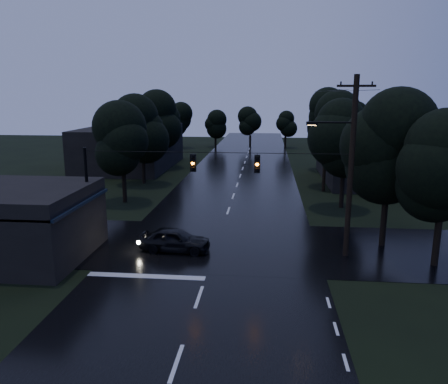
# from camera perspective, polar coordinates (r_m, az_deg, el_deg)

# --- Properties ---
(ground) EXTENTS (160.00, 160.00, 0.00)m
(ground) POSITION_cam_1_polar(r_m,az_deg,el_deg) (16.07, -6.24, -21.39)
(ground) COLOR black
(ground) RESTS_ON ground
(main_road) EXTENTS (12.00, 120.00, 0.02)m
(main_road) POSITION_cam_1_polar(r_m,az_deg,el_deg) (44.03, 1.72, 0.91)
(main_road) COLOR black
(main_road) RESTS_ON ground
(cross_street) EXTENTS (60.00, 9.00, 0.02)m
(cross_street) POSITION_cam_1_polar(r_m,az_deg,el_deg) (26.73, -0.96, -6.96)
(cross_street) COLOR black
(cross_street) RESTS_ON ground
(building_far_right) EXTENTS (10.00, 14.00, 4.40)m
(building_far_right) POSITION_cam_1_polar(r_m,az_deg,el_deg) (48.76, 18.77, 4.02)
(building_far_right) COLOR black
(building_far_right) RESTS_ON ground
(building_far_left) EXTENTS (10.00, 16.00, 5.00)m
(building_far_left) POSITION_cam_1_polar(r_m,az_deg,el_deg) (56.01, -12.04, 5.76)
(building_far_left) COLOR black
(building_far_left) RESTS_ON ground
(utility_pole_main) EXTENTS (3.50, 0.30, 10.00)m
(utility_pole_main) POSITION_cam_1_polar(r_m,az_deg,el_deg) (24.70, 16.08, 3.51)
(utility_pole_main) COLOR black
(utility_pole_main) RESTS_ON ground
(utility_pole_far) EXTENTS (2.00, 0.30, 7.50)m
(utility_pole_far) POSITION_cam_1_polar(r_m,az_deg,el_deg) (41.67, 13.08, 5.32)
(utility_pole_far) COLOR black
(utility_pole_far) RESTS_ON ground
(anchor_pole_left) EXTENTS (0.18, 0.18, 6.00)m
(anchor_pole_left) POSITION_cam_1_polar(r_m,az_deg,el_deg) (26.84, -17.36, -0.79)
(anchor_pole_left) COLOR black
(anchor_pole_left) RESTS_ON ground
(span_signals) EXTENTS (15.00, 0.37, 1.12)m
(span_signals) POSITION_cam_1_polar(r_m,az_deg,el_deg) (24.40, 0.02, 3.86)
(span_signals) COLOR black
(span_signals) RESTS_ON ground
(tree_corner_near) EXTENTS (4.48, 4.48, 9.44)m
(tree_corner_near) POSITION_cam_1_polar(r_m,az_deg,el_deg) (27.11, 20.85, 5.53)
(tree_corner_near) COLOR black
(tree_corner_near) RESTS_ON ground
(tree_corner_far) EXTENTS (3.92, 3.92, 8.26)m
(tree_corner_far) POSITION_cam_1_polar(r_m,az_deg,el_deg) (25.01, 26.89, 2.70)
(tree_corner_far) COLOR black
(tree_corner_far) RESTS_ON ground
(tree_left_a) EXTENTS (3.92, 3.92, 8.26)m
(tree_left_a) POSITION_cam_1_polar(r_m,az_deg,el_deg) (37.16, -13.18, 6.58)
(tree_left_a) COLOR black
(tree_left_a) RESTS_ON ground
(tree_left_b) EXTENTS (4.20, 4.20, 8.85)m
(tree_left_b) POSITION_cam_1_polar(r_m,az_deg,el_deg) (44.91, -10.67, 8.17)
(tree_left_b) COLOR black
(tree_left_b) RESTS_ON ground
(tree_left_c) EXTENTS (4.48, 4.48, 9.44)m
(tree_left_c) POSITION_cam_1_polar(r_m,az_deg,el_deg) (54.68, -8.36, 9.42)
(tree_left_c) COLOR black
(tree_left_c) RESTS_ON ground
(tree_right_a) EXTENTS (4.20, 4.20, 8.85)m
(tree_right_a) POSITION_cam_1_polar(r_m,az_deg,el_deg) (35.69, 15.54, 6.81)
(tree_right_a) COLOR black
(tree_right_a) RESTS_ON ground
(tree_right_b) EXTENTS (4.48, 4.48, 9.44)m
(tree_right_b) POSITION_cam_1_polar(r_m,az_deg,el_deg) (43.62, 14.60, 8.35)
(tree_right_b) COLOR black
(tree_right_b) RESTS_ON ground
(tree_right_c) EXTENTS (4.76, 4.76, 10.03)m
(tree_right_c) POSITION_cam_1_polar(r_m,az_deg,el_deg) (53.56, 13.64, 9.54)
(tree_right_c) COLOR black
(tree_right_c) RESTS_ON ground
(car) EXTENTS (4.20, 1.92, 1.40)m
(car) POSITION_cam_1_polar(r_m,az_deg,el_deg) (25.71, -6.40, -6.20)
(car) COLOR black
(car) RESTS_ON ground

